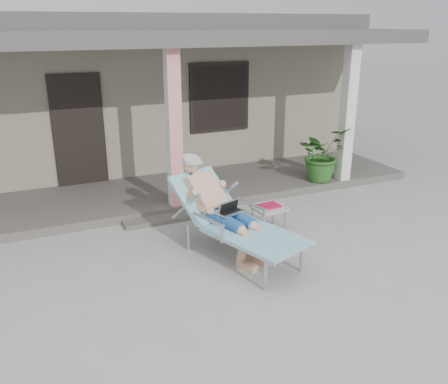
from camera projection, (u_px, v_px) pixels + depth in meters
name	position (u px, v px, depth m)	size (l,w,h in m)	color
ground	(227.00, 267.00, 6.42)	(60.00, 60.00, 0.00)	#9E9E99
house	(118.00, 87.00, 11.45)	(10.40, 5.40, 3.30)	gray
porch_deck	(163.00, 193.00, 8.98)	(10.00, 2.00, 0.15)	#605B56
porch_overhang	(157.00, 43.00, 8.02)	(10.00, 2.30, 2.85)	silver
porch_step	(183.00, 216.00, 8.00)	(2.00, 0.30, 0.07)	#605B56
lounger	(227.00, 196.00, 6.52)	(1.45, 2.22, 1.40)	#B7B7BC
side_table	(269.00, 209.00, 7.44)	(0.51, 0.51, 0.43)	#A7A7A2
potted_palm	(322.00, 154.00, 9.33)	(0.96, 0.84, 1.07)	#26591E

